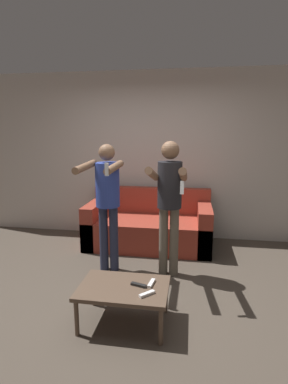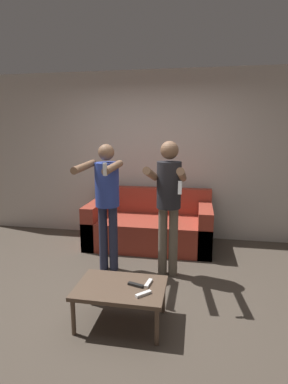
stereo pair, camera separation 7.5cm
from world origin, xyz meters
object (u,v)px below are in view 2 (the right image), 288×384
Objects in this scene: couch at (150,227)px; person_standing_left at (107,194)px; coffee_table at (121,290)px; remote_near at (143,294)px; person_standing_right at (169,195)px; remote_mid at (136,285)px; remote_far at (148,283)px.

person_standing_left is (-0.38, -0.97, 0.71)m from couch.
couch is at bearing 91.47° from coffee_table.
person_standing_left is 12.13× the size of remote_near.
person_standing_right is 10.69× the size of remote_mid.
remote_mid is at bearing -155.71° from remote_far.
remote_far is at bearing 86.26° from remote_near.
couch is 2.32× the size of coffee_table.
remote_near is (0.66, -1.13, -0.62)m from person_standing_left.
remote_far is at bearing 16.25° from coffee_table.
couch is 14.26× the size of remote_near.
person_standing_right reaches higher than remote_mid.
remote_mid is at bearing -101.05° from person_standing_right.
person_standing_right reaches higher than couch.
remote_near is 0.17m from remote_mid.
remote_far is (0.68, -0.94, -0.62)m from person_standing_left.
coffee_table is 0.26m from remote_far.
remote_near is at bearing -59.62° from person_standing_left.
person_standing_right is at bearing 84.93° from remote_far.
person_standing_left is at bearing 112.98° from coffee_table.
remote_near is at bearing -93.74° from remote_far.
remote_near is 0.19m from remote_far.
coffee_table is 6.15× the size of remote_near.
person_standing_right reaches higher than remote_near.
coffee_table is at bearing 153.41° from remote_near.
couch is 1.94m from remote_far.
couch is 1.28m from person_standing_right.
couch is 1.98m from remote_mid.
person_standing_left is at bearing 120.38° from remote_near.
coffee_table is (-0.33, -1.01, -0.69)m from person_standing_right.
couch is 1.26m from person_standing_left.
remote_far is at bearing -95.07° from person_standing_right.
remote_near and remote_far have the same top height.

